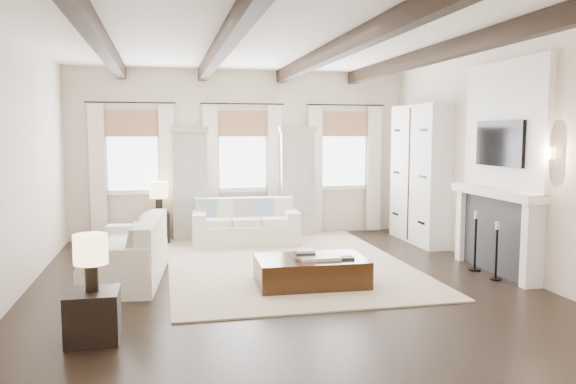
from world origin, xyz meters
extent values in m
plane|color=black|center=(0.00, 0.00, 0.00)|extent=(7.50, 7.50, 0.00)
cube|color=beige|center=(0.00, 3.75, 1.60)|extent=(6.50, 0.04, 3.20)
cube|color=beige|center=(0.00, -3.75, 1.60)|extent=(6.50, 0.04, 3.20)
cube|color=beige|center=(-3.25, 0.00, 1.60)|extent=(0.04, 7.50, 3.20)
cube|color=beige|center=(3.25, 0.00, 1.60)|extent=(0.04, 7.50, 3.20)
cube|color=white|center=(0.00, 0.00, 3.20)|extent=(6.50, 7.50, 0.04)
cube|color=black|center=(-2.20, 0.00, 3.08)|extent=(0.16, 7.40, 0.22)
cube|color=black|center=(-0.75, 0.00, 3.08)|extent=(0.16, 7.40, 0.22)
cube|color=black|center=(0.75, 0.00, 3.08)|extent=(0.16, 7.40, 0.22)
cube|color=black|center=(2.20, 0.00, 3.08)|extent=(0.16, 7.40, 0.22)
cube|color=white|center=(-2.05, 3.72, 1.65)|extent=(0.90, 0.03, 1.45)
cube|color=#9B6F4C|center=(-2.05, 3.66, 2.18)|extent=(0.94, 0.04, 0.50)
cube|color=silver|center=(-2.67, 3.62, 1.27)|extent=(0.28, 0.08, 2.50)
cube|color=silver|center=(-1.43, 3.62, 1.27)|extent=(0.28, 0.08, 2.50)
cylinder|color=black|center=(-2.05, 3.61, 2.55)|extent=(1.60, 0.02, 0.02)
cube|color=white|center=(0.00, 3.72, 1.65)|extent=(0.90, 0.03, 1.45)
cube|color=#9B6F4C|center=(0.00, 3.66, 2.18)|extent=(0.94, 0.04, 0.50)
cube|color=silver|center=(-0.62, 3.62, 1.27)|extent=(0.28, 0.08, 2.50)
cube|color=silver|center=(0.62, 3.62, 1.27)|extent=(0.28, 0.08, 2.50)
cylinder|color=black|center=(0.00, 3.61, 2.55)|extent=(1.60, 0.02, 0.02)
cube|color=white|center=(2.05, 3.72, 1.65)|extent=(0.90, 0.03, 1.45)
cube|color=#9B6F4C|center=(2.05, 3.66, 2.18)|extent=(0.94, 0.04, 0.50)
cube|color=silver|center=(1.43, 3.62, 1.27)|extent=(0.28, 0.08, 2.50)
cube|color=silver|center=(2.67, 3.62, 1.27)|extent=(0.28, 0.08, 2.50)
cylinder|color=black|center=(2.05, 3.61, 2.55)|extent=(1.60, 0.02, 0.02)
cube|color=beige|center=(-1.02, 3.53, 1.00)|extent=(0.64, 0.38, 2.00)
cube|color=#B2B7BA|center=(-1.02, 3.33, 1.15)|extent=(0.48, 0.02, 1.40)
cube|color=beige|center=(-1.02, 3.53, 2.06)|extent=(0.70, 0.42, 0.12)
cube|color=beige|center=(1.02, 3.53, 1.00)|extent=(0.64, 0.38, 2.00)
cube|color=#B2B7BA|center=(1.02, 3.33, 1.15)|extent=(0.48, 0.02, 1.40)
cube|color=beige|center=(1.02, 3.53, 2.06)|extent=(0.70, 0.42, 0.12)
cube|color=#252527|center=(3.16, 0.00, 0.55)|extent=(0.18, 1.50, 1.10)
cube|color=black|center=(3.13, 0.00, 0.40)|extent=(0.10, 0.90, 0.70)
cube|color=white|center=(3.12, -0.82, 0.55)|extent=(0.26, 0.14, 1.10)
cube|color=white|center=(3.12, 0.82, 0.55)|extent=(0.26, 0.14, 1.10)
cube|color=white|center=(3.09, 0.00, 1.16)|extent=(0.32, 1.90, 0.12)
cube|color=white|center=(3.20, 0.00, 2.10)|extent=(0.10, 1.90, 1.80)
cube|color=black|center=(3.13, 0.00, 1.85)|extent=(0.07, 1.10, 0.64)
cylinder|color=#FFD899|center=(3.15, -1.05, 1.75)|extent=(0.10, 0.10, 0.14)
cube|color=silver|center=(3.05, 2.35, 1.25)|extent=(0.40, 1.70, 2.50)
cube|color=black|center=(2.84, 2.35, 1.25)|extent=(0.01, 0.02, 2.40)
cube|color=#C5B59A|center=(0.31, 1.20, 0.01)|extent=(3.53, 4.91, 0.02)
cube|color=white|center=(-0.07, 2.84, 0.18)|extent=(1.94, 0.99, 0.36)
cube|color=white|center=(-0.05, 3.16, 0.58)|extent=(1.81, 0.33, 0.45)
cube|color=white|center=(-0.90, 2.90, 0.48)|extent=(0.29, 0.82, 0.23)
cube|color=white|center=(0.75, 2.78, 0.48)|extent=(0.29, 0.82, 0.23)
cube|color=white|center=(-0.59, 2.83, 0.42)|extent=(0.54, 0.57, 0.13)
cube|color=white|center=(-0.08, 2.79, 0.42)|extent=(0.54, 0.57, 0.13)
cube|color=white|center=(0.44, 2.75, 0.42)|extent=(0.54, 0.57, 0.13)
cube|color=#7096AF|center=(-0.73, 3.06, 0.61)|extent=(0.39, 0.22, 0.39)
cube|color=silver|center=(-0.40, 3.04, 0.61)|extent=(0.39, 0.22, 0.39)
cube|color=beige|center=(-0.06, 3.01, 0.61)|extent=(0.39, 0.22, 0.39)
cube|color=#7096AF|center=(0.28, 2.99, 0.61)|extent=(0.39, 0.22, 0.39)
cube|color=silver|center=(0.61, 2.96, 0.61)|extent=(0.39, 0.22, 0.39)
cube|color=white|center=(-2.02, 0.69, 0.19)|extent=(1.10, 2.07, 0.38)
cube|color=white|center=(-1.67, 0.65, 0.61)|extent=(0.40, 1.90, 0.47)
cube|color=white|center=(-1.93, 1.55, 0.50)|extent=(0.87, 0.33, 0.25)
cube|color=white|center=(-2.10, -0.18, 0.50)|extent=(0.87, 0.33, 0.25)
cube|color=white|center=(-2.01, 1.24, 0.44)|extent=(0.62, 0.58, 0.13)
cube|color=white|center=(-2.06, 0.69, 0.44)|extent=(0.62, 0.58, 0.13)
cube|color=white|center=(-2.12, 0.15, 0.44)|extent=(0.62, 0.58, 0.13)
cube|color=#7096AF|center=(-1.76, 1.38, 0.64)|extent=(0.25, 0.42, 0.41)
cube|color=silver|center=(-1.79, 1.09, 0.64)|extent=(0.25, 0.42, 0.41)
cube|color=beige|center=(-1.82, 0.81, 0.64)|extent=(0.25, 0.42, 0.41)
cube|color=#7096AF|center=(-1.85, 0.53, 0.64)|extent=(0.25, 0.42, 0.41)
cube|color=silver|center=(-1.88, 0.25, 0.64)|extent=(0.25, 0.42, 0.41)
cube|color=beige|center=(-1.90, -0.03, 0.64)|extent=(0.25, 0.42, 0.41)
cube|color=black|center=(0.36, -0.10, 0.19)|extent=(1.45, 0.94, 0.37)
cube|color=white|center=(0.45, -0.17, 0.39)|extent=(0.51, 0.40, 0.04)
cube|color=#262628|center=(0.27, -0.09, 0.43)|extent=(0.27, 0.21, 0.04)
cube|color=beige|center=(0.28, -0.11, 0.47)|extent=(0.23, 0.18, 0.03)
cube|color=#262628|center=(0.75, -0.28, 0.39)|extent=(0.25, 0.19, 0.03)
cube|color=black|center=(-2.20, -1.55, 0.25)|extent=(0.49, 0.49, 0.49)
cylinder|color=black|center=(-2.20, -1.55, 0.62)|extent=(0.12, 0.12, 0.27)
cylinder|color=#F9D89E|center=(-2.20, -1.55, 0.90)|extent=(0.32, 0.32, 0.29)
cube|color=black|center=(-1.59, 3.28, 0.28)|extent=(0.37, 0.37, 0.55)
cylinder|color=black|center=(-1.59, 3.28, 0.69)|extent=(0.13, 0.13, 0.28)
cylinder|color=#F9D89E|center=(-1.59, 3.28, 0.97)|extent=(0.33, 0.33, 0.29)
cylinder|color=black|center=(2.90, -0.37, 0.01)|extent=(0.16, 0.16, 0.02)
cylinder|color=black|center=(2.90, -0.37, 0.35)|extent=(0.03, 0.03, 0.71)
cylinder|color=beige|center=(2.90, -0.37, 0.75)|extent=(0.06, 0.06, 0.10)
cylinder|color=black|center=(2.90, 0.16, 0.01)|extent=(0.18, 0.18, 0.02)
cylinder|color=black|center=(2.90, 0.16, 0.39)|extent=(0.03, 0.03, 0.78)
cylinder|color=beige|center=(2.90, 0.16, 0.82)|extent=(0.07, 0.07, 0.11)
camera|label=1|loc=(-1.51, -7.07, 1.99)|focal=35.00mm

